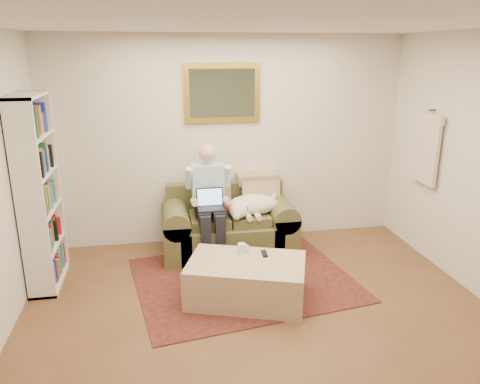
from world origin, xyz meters
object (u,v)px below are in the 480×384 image
object	(u,v)px
ottoman	(246,280)
coffee_mug	(242,248)
bookshelf	(39,193)
sofa	(228,230)
seated_man	(210,204)
laptop	(210,203)
sleeping_dog	(253,205)

from	to	relation	value
ottoman	coffee_mug	world-z (taller)	coffee_mug
bookshelf	ottoman	bearing A→B (deg)	-20.25
ottoman	coffee_mug	bearing A→B (deg)	92.44
sofa	seated_man	world-z (taller)	seated_man
ottoman	bookshelf	distance (m)	2.30
ottoman	bookshelf	world-z (taller)	bookshelf
laptop	coffee_mug	bearing A→B (deg)	-74.05
coffee_mug	sofa	bearing A→B (deg)	89.08
sleeping_dog	seated_man	bearing A→B (deg)	-172.87
sleeping_dog	coffee_mug	xyz separation A→B (m)	(-0.30, -0.92, -0.15)
laptop	sleeping_dog	distance (m)	0.55
bookshelf	laptop	bearing A→B (deg)	7.93
ottoman	coffee_mug	distance (m)	0.33
seated_man	coffee_mug	bearing A→B (deg)	-75.17
laptop	coffee_mug	world-z (taller)	laptop
seated_man	coffee_mug	distance (m)	0.90
seated_man	sofa	bearing A→B (deg)	31.45
seated_man	coffee_mug	size ratio (longest dim) A/B	13.50
bookshelf	coffee_mug	bearing A→B (deg)	-14.91
seated_man	laptop	size ratio (longest dim) A/B	4.33
laptop	sleeping_dog	xyz separation A→B (m)	(0.53, 0.13, -0.09)
laptop	ottoman	size ratio (longest dim) A/B	0.27
sofa	seated_man	bearing A→B (deg)	-148.55
seated_man	coffee_mug	world-z (taller)	seated_man
seated_man	laptop	world-z (taller)	seated_man
sofa	sleeping_dog	world-z (taller)	sofa
sofa	bookshelf	world-z (taller)	bookshelf
laptop	sofa	bearing A→B (deg)	41.02
sofa	seated_man	xyz separation A→B (m)	(-0.24, -0.15, 0.40)
sofa	laptop	bearing A→B (deg)	-138.98
sofa	seated_man	distance (m)	0.49
sofa	coffee_mug	size ratio (longest dim) A/B	16.05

